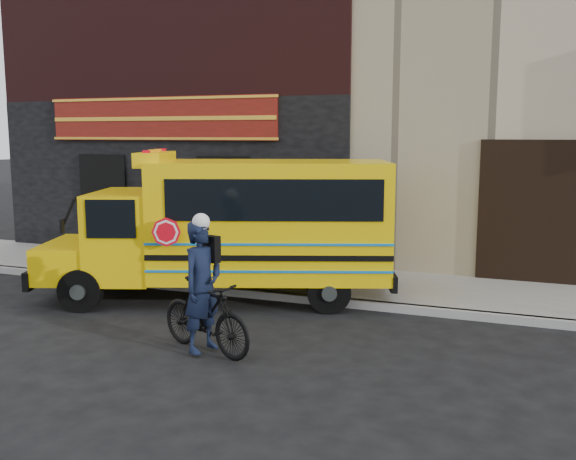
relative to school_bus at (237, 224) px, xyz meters
The scene contains 7 objects.
ground 3.14m from the school_bus, 59.48° to the right, with size 120.00×120.00×0.00m, color black.
curb 2.02m from the school_bus, ahead, with size 40.00×0.20×0.15m, color #9B9B95.
sidewalk 2.64m from the school_bus, 50.91° to the left, with size 40.00×3.00×0.15m, color slate.
building 9.40m from the school_bus, 80.47° to the left, with size 20.00×10.70×12.00m.
school_bus is the anchor object (origin of this frame).
bicycle 3.28m from the school_bus, 73.36° to the right, with size 0.53×1.87×1.12m, color black.
cyclist 3.25m from the school_bus, 73.79° to the right, with size 0.72×0.47×1.97m, color black.
Camera 1 is at (4.01, -8.89, 3.27)m, focal length 40.00 mm.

